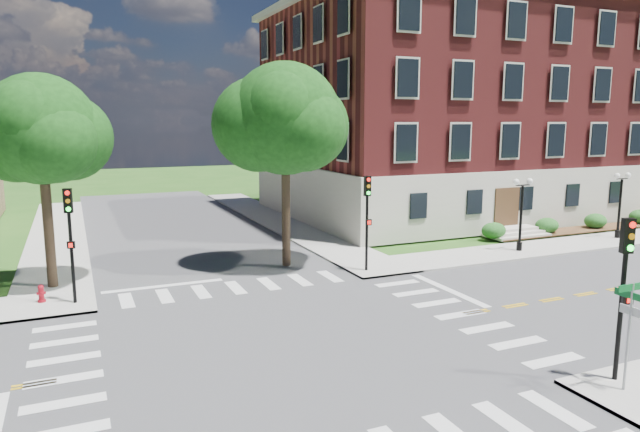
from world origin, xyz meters
name	(u,v)px	position (x,y,z in m)	size (l,w,h in m)	color
ground	(291,343)	(0.00, 0.00, 0.00)	(160.00, 160.00, 0.00)	#245217
road_ew	(291,343)	(0.00, 0.00, 0.01)	(90.00, 12.00, 0.01)	#3D3D3F
road_ns	(291,343)	(0.00, 0.00, 0.01)	(12.00, 90.00, 0.01)	#3D3D3F
sidewalk_ne	(419,231)	(15.38, 15.38, 0.06)	(34.00, 34.00, 0.12)	#9E9B93
crosswalk_east	(460,315)	(7.20, 0.00, 0.00)	(2.20, 10.20, 0.02)	silver
stop_bar_east	(448,290)	(8.80, 3.00, 0.00)	(0.40, 5.50, 0.00)	silver
main_building	(465,112)	(24.00, 21.99, 8.34)	(30.60, 22.40, 16.50)	#BEB6A7
shrub_row	(595,230)	(27.00, 10.80, 0.00)	(18.00, 2.00, 1.30)	#1B4D19
tree_c	(41,130)	(-7.72, 10.42, 7.22)	(4.87, 4.87, 9.58)	#322219
tree_d	(285,119)	(3.47, 9.80, 7.70)	(5.69, 5.69, 10.46)	#322219
traffic_signal_se	(624,278)	(7.65, -6.70, 3.19)	(0.38, 0.45, 4.80)	black
traffic_signal_ne	(367,211)	(6.84, 7.21, 3.19)	(0.33, 0.36, 4.80)	black
traffic_signal_nw	(70,231)	(-6.81, 7.41, 3.19)	(0.37, 0.43, 4.80)	black
twin_lamp_west	(521,210)	(17.17, 7.60, 2.52)	(1.36, 0.36, 4.23)	black
twin_lamp_east	(620,201)	(25.68, 7.93, 2.52)	(1.36, 0.36, 4.23)	black
street_sign_pole	(630,315)	(7.31, -7.26, 2.31)	(1.10, 1.10, 3.10)	gray
fire_hydrant	(41,294)	(-8.09, 8.07, 0.46)	(0.35, 0.35, 0.75)	maroon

